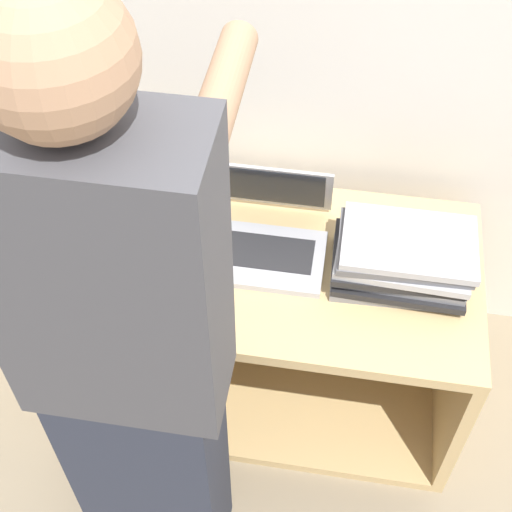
{
  "coord_description": "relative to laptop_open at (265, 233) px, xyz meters",
  "views": [
    {
      "loc": [
        0.19,
        -0.97,
        2.1
      ],
      "look_at": [
        0.0,
        0.22,
        0.73
      ],
      "focal_mm": 50.0,
      "sensor_mm": 36.0,
      "label": 1
    }
  ],
  "objects": [
    {
      "name": "laptop_open",
      "position": [
        0.0,
        0.0,
        0.0
      ],
      "size": [
        0.35,
        0.33,
        0.23
      ],
      "color": "#B7B7BC",
      "rests_on": "cart"
    },
    {
      "name": "cart",
      "position": [
        0.0,
        0.01,
        -0.35
      ],
      "size": [
        1.22,
        0.64,
        0.61
      ],
      "color": "tan",
      "rests_on": "ground_plane"
    },
    {
      "name": "laptop_stack_right",
      "position": [
        0.38,
        -0.05,
        0.02
      ],
      "size": [
        0.37,
        0.25,
        0.14
      ],
      "color": "gray",
      "rests_on": "cart"
    },
    {
      "name": "laptop_stack_left",
      "position": [
        -0.38,
        -0.06,
        0.0
      ],
      "size": [
        0.37,
        0.24,
        0.1
      ],
      "color": "#232326",
      "rests_on": "cart"
    },
    {
      "name": "person",
      "position": [
        -0.18,
        -0.61,
        0.2
      ],
      "size": [
        0.4,
        0.53,
        1.71
      ],
      "color": "#2D3342",
      "rests_on": "ground_plane"
    },
    {
      "name": "ground_plane",
      "position": [
        0.0,
        -0.37,
        -0.66
      ],
      "size": [
        12.0,
        12.0,
        0.0
      ],
      "primitive_type": "plane",
      "color": "gray"
    }
  ]
}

